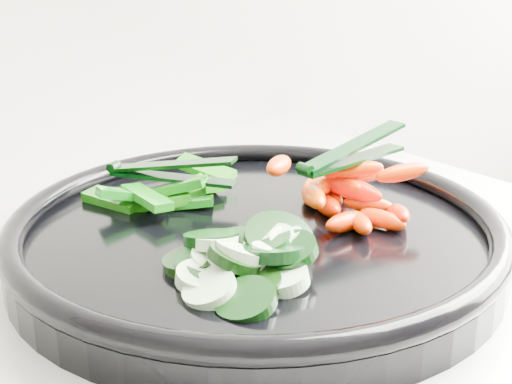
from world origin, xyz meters
TOP-DOWN VIEW (x-y plane):
  - veggie_tray at (0.70, 1.66)m, footprint 0.46×0.46m
  - cucumber_pile at (0.65, 1.62)m, footprint 0.12×0.13m
  - carrot_pile at (0.78, 1.65)m, footprint 0.12×0.14m
  - pepper_pile at (0.68, 1.76)m, footprint 0.13×0.09m
  - tong_carrot at (0.78, 1.64)m, footprint 0.11×0.02m
  - tong_pepper at (0.68, 1.76)m, footprint 0.08×0.10m

SIDE VIEW (x-z plane):
  - veggie_tray at x=0.70m, z-range 0.93..0.97m
  - pepper_pile at x=0.68m, z-range 0.94..0.98m
  - cucumber_pile at x=0.65m, z-range 0.94..0.98m
  - carrot_pile at x=0.78m, z-range 0.95..1.00m
  - tong_pepper at x=0.68m, z-range 0.97..0.99m
  - tong_carrot at x=0.78m, z-range 0.99..1.02m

